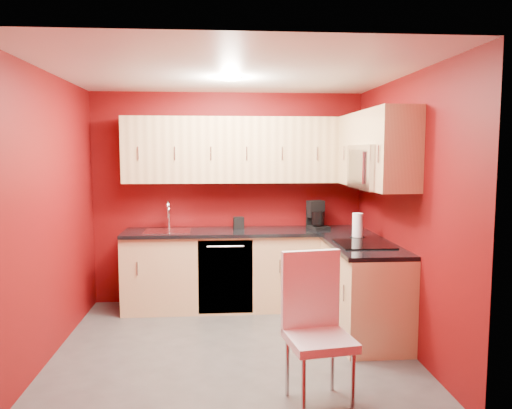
{
  "coord_description": "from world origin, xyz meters",
  "views": [
    {
      "loc": [
        -0.12,
        -4.47,
        1.8
      ],
      "look_at": [
        0.26,
        0.55,
        1.27
      ],
      "focal_mm": 35.0,
      "sensor_mm": 36.0,
      "label": 1
    }
  ],
  "objects": [
    {
      "name": "coffee_maker",
      "position": [
        1.04,
        1.22,
        1.07
      ],
      "size": [
        0.27,
        0.31,
        0.32
      ],
      "primitive_type": null,
      "rotation": [
        0.0,
        0.0,
        0.34
      ],
      "color": "black",
      "rests_on": "countertop_back"
    },
    {
      "name": "wall_right",
      "position": [
        1.6,
        0.0,
        1.25
      ],
      "size": [
        0.0,
        3.0,
        3.0
      ],
      "primitive_type": "plane",
      "rotation": [
        1.57,
        0.0,
        -1.57
      ],
      "color": "#62090B",
      "rests_on": "floor"
    },
    {
      "name": "dishwasher_front",
      "position": [
        -0.05,
        0.91,
        0.43
      ],
      "size": [
        0.6,
        0.02,
        0.82
      ],
      "primitive_type": "cube",
      "color": "black",
      "rests_on": "base_cabinets_back"
    },
    {
      "name": "wall_back",
      "position": [
        0.0,
        1.5,
        1.25
      ],
      "size": [
        3.2,
        0.0,
        3.2
      ],
      "primitive_type": "plane",
      "rotation": [
        1.57,
        0.0,
        0.0
      ],
      "color": "#62090B",
      "rests_on": "floor"
    },
    {
      "name": "sink",
      "position": [
        -0.7,
        1.2,
        0.94
      ],
      "size": [
        0.52,
        0.42,
        0.35
      ],
      "color": "silver",
      "rests_on": "countertop_back"
    },
    {
      "name": "countertop_back",
      "position": [
        0.2,
        1.19,
        0.89
      ],
      "size": [
        2.8,
        0.63,
        0.04
      ],
      "primitive_type": "cube",
      "color": "black",
      "rests_on": "base_cabinets_back"
    },
    {
      "name": "countertop_right",
      "position": [
        1.29,
        0.23,
        0.89
      ],
      "size": [
        0.63,
        1.27,
        0.04
      ],
      "primitive_type": "cube",
      "color": "black",
      "rests_on": "base_cabinets_right"
    },
    {
      "name": "upper_cabinets_right",
      "position": [
        1.42,
        0.44,
        1.89
      ],
      "size": [
        0.35,
        1.55,
        0.75
      ],
      "color": "#DCB97C",
      "rests_on": "wall_right"
    },
    {
      "name": "dining_chair",
      "position": [
        0.58,
        -1.11,
        0.54
      ],
      "size": [
        0.5,
        0.52,
        1.09
      ],
      "primitive_type": null,
      "rotation": [
        0.0,
        0.0,
        0.15
      ],
      "color": "white",
      "rests_on": "floor"
    },
    {
      "name": "cooktop",
      "position": [
        1.28,
        0.2,
        0.92
      ],
      "size": [
        0.5,
        0.55,
        0.01
      ],
      "primitive_type": "cube",
      "color": "black",
      "rests_on": "countertop_right"
    },
    {
      "name": "base_cabinets_right",
      "position": [
        1.3,
        0.25,
        0.43
      ],
      "size": [
        0.6,
        1.3,
        0.87
      ],
      "primitive_type": "cube",
      "color": "#D3B578",
      "rests_on": "floor"
    },
    {
      "name": "microwave",
      "position": [
        1.39,
        0.2,
        1.66
      ],
      "size": [
        0.42,
        0.76,
        0.42
      ],
      "color": "silver",
      "rests_on": "upper_cabinets_right"
    },
    {
      "name": "base_cabinets_back",
      "position": [
        0.2,
        1.2,
        0.43
      ],
      "size": [
        2.8,
        0.6,
        0.87
      ],
      "primitive_type": "cube",
      "color": "#D3B578",
      "rests_on": "floor"
    },
    {
      "name": "downlight",
      "position": [
        0.0,
        0.3,
        2.48
      ],
      "size": [
        0.2,
        0.2,
        0.01
      ],
      "primitive_type": "cylinder",
      "color": "white",
      "rests_on": "ceiling"
    },
    {
      "name": "upper_cabinets_back",
      "position": [
        0.2,
        1.32,
        1.83
      ],
      "size": [
        2.8,
        0.35,
        0.75
      ],
      "primitive_type": "cube",
      "color": "#DCB97C",
      "rests_on": "wall_back"
    },
    {
      "name": "paper_towel",
      "position": [
        1.33,
        0.59,
        1.04
      ],
      "size": [
        0.18,
        0.18,
        0.26
      ],
      "primitive_type": null,
      "rotation": [
        0.0,
        0.0,
        -0.24
      ],
      "color": "white",
      "rests_on": "countertop_right"
    },
    {
      "name": "wall_left",
      "position": [
        -1.6,
        0.0,
        1.25
      ],
      "size": [
        0.0,
        3.0,
        3.0
      ],
      "primitive_type": "plane",
      "rotation": [
        1.57,
        0.0,
        1.57
      ],
      "color": "#62090B",
      "rests_on": "floor"
    },
    {
      "name": "floor",
      "position": [
        0.0,
        0.0,
        0.0
      ],
      "size": [
        3.2,
        3.2,
        0.0
      ],
      "primitive_type": "plane",
      "color": "#4E4C49",
      "rests_on": "ground"
    },
    {
      "name": "ceiling",
      "position": [
        0.0,
        0.0,
        2.5
      ],
      "size": [
        3.2,
        3.2,
        0.0
      ],
      "primitive_type": "plane",
      "rotation": [
        3.14,
        0.0,
        0.0
      ],
      "color": "white",
      "rests_on": "wall_back"
    },
    {
      "name": "napkin_holder",
      "position": [
        0.11,
        1.32,
        0.98
      ],
      "size": [
        0.13,
        0.13,
        0.13
      ],
      "primitive_type": null,
      "rotation": [
        0.0,
        0.0,
        0.04
      ],
      "color": "black",
      "rests_on": "countertop_back"
    },
    {
      "name": "wall_front",
      "position": [
        0.0,
        -1.5,
        1.25
      ],
      "size": [
        3.2,
        0.0,
        3.2
      ],
      "primitive_type": "plane",
      "rotation": [
        -1.57,
        0.0,
        0.0
      ],
      "color": "#62090B",
      "rests_on": "floor"
    }
  ]
}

